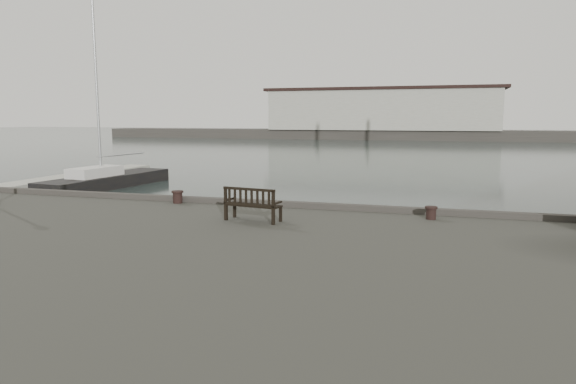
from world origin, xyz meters
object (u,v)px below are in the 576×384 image
object	(u,v)px
bench	(253,211)
bollard_right	(431,213)
bollard_left	(178,197)
yacht_c	(107,184)

from	to	relation	value
bench	bollard_right	xyz separation A→B (m)	(4.74, 1.70, -0.11)
bollard_left	yacht_c	xyz separation A→B (m)	(-11.99, 12.53, -1.52)
bollard_right	yacht_c	distance (m)	24.07
bench	bollard_left	world-z (taller)	bench
bollard_left	bollard_right	distance (m)	8.25
bollard_left	bench	bearing A→B (deg)	-31.16
bollard_right	yacht_c	xyz separation A→B (m)	(-20.24, 12.95, -1.50)
bench	bollard_right	bearing A→B (deg)	28.25
bench	bollard_left	xyz separation A→B (m)	(-3.50, 2.12, -0.09)
bollard_left	bollard_right	world-z (taller)	bollard_left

